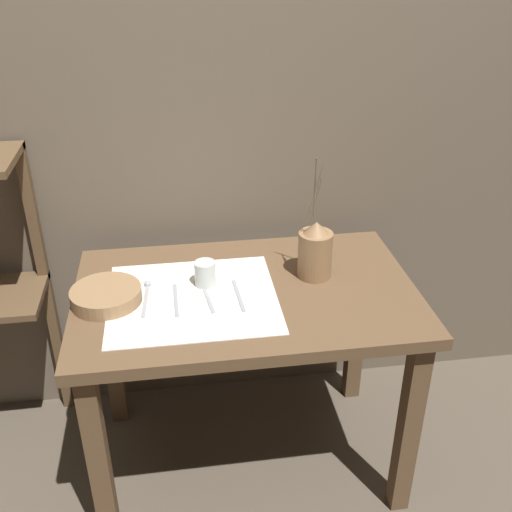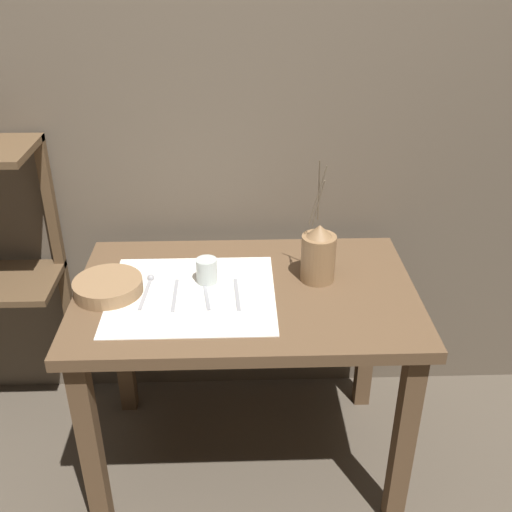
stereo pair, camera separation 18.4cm
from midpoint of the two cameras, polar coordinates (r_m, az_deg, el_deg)
The scene contains 11 objects.
ground_plane at distance 2.37m, azimuth 1.51°, elevation -18.48°, with size 12.00×12.00×0.00m, color brown.
stone_wall_back at distance 2.14m, azimuth 1.23°, elevation 14.03°, with size 7.00×0.06×2.40m.
wooden_table at distance 1.96m, azimuth 1.75°, elevation -6.04°, with size 1.08×0.69×0.73m.
linen_cloth at distance 1.88m, azimuth -3.33°, elevation -3.74°, with size 0.52×0.46×0.00m.
pitcher_with_flowers at distance 1.93m, azimuth 8.69°, elevation 0.07°, with size 0.11×0.11×0.41m.
wooden_bowl at distance 1.91m, azimuth -11.25°, elevation -2.97°, with size 0.22×0.22×0.05m.
glass_tumbler_near at distance 1.92m, azimuth -1.98°, elevation -1.49°, with size 0.07×0.07×0.08m.
spoon_inner at distance 1.93m, azimuth -7.51°, elevation -2.74°, with size 0.03×0.20×0.02m.
knife_center at distance 1.87m, azimuth -4.95°, elevation -3.80°, with size 0.01×0.18×0.00m.
spoon_outer at distance 1.92m, azimuth -2.17°, elevation -2.79°, with size 0.04×0.19×0.02m.
fork_inner at distance 1.87m, azimuth 1.01°, elevation -3.74°, with size 0.02×0.18×0.00m.
Camera 2 is at (-0.02, -1.62, 1.74)m, focal length 42.00 mm.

